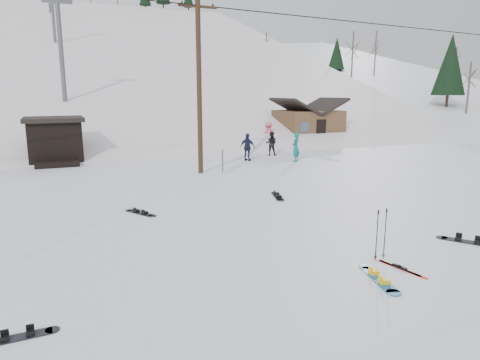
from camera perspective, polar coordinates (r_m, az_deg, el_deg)
name	(u,v)px	position (r m, az deg, el deg)	size (l,w,h in m)	color
ground	(315,286)	(9.94, 9.93, -13.79)	(200.00, 200.00, 0.00)	white
ski_slope	(99,207)	(64.71, -18.34, -3.49)	(60.00, 75.00, 45.00)	white
ridge_right	(339,185)	(73.38, 13.00, -0.63)	(34.00, 85.00, 36.00)	white
treeline_right	(364,122)	(64.40, 16.25, 7.42)	(20.00, 60.00, 10.00)	black
treeline_crest	(79,113)	(93.66, -20.67, 8.32)	(50.00, 6.00, 10.00)	black
utility_pole	(199,83)	(22.57, -5.47, 12.72)	(2.00, 0.26, 9.00)	#3A2819
trail_sign	(223,149)	(22.73, -2.33, 4.15)	(0.50, 0.09, 1.85)	#595B60
lift_hut	(55,140)	(28.52, -23.41, 4.91)	(3.40, 4.10, 2.75)	black
lift_tower_near	(61,45)	(37.62, -22.81, 16.30)	(2.20, 0.36, 8.00)	#595B60
lift_tower_mid	(52,4)	(58.32, -23.77, 20.71)	(2.20, 0.36, 8.00)	#595B60
cabin	(308,125)	(37.38, 9.03, 7.28)	(5.39, 4.40, 3.77)	brown
hero_snowboard	(379,278)	(10.60, 18.04, -12.36)	(0.69, 1.67, 0.12)	#18679D
hero_skis	(400,268)	(11.37, 20.50, -10.90)	(0.36, 1.48, 0.08)	red
ski_poles	(381,233)	(11.65, 18.29, -6.77)	(0.36, 0.10, 1.32)	black
board_scatter_a	(18,337)	(8.89, -27.50, -18.07)	(1.37, 0.30, 0.10)	black
board_scatter_b	(141,213)	(15.66, -13.11, -4.27)	(0.90, 1.34, 0.11)	black
board_scatter_d	(468,241)	(14.03, 28.10, -7.23)	(1.07, 1.45, 0.12)	black
board_scatter_f	(278,196)	(17.73, 5.03, -2.13)	(0.71, 1.57, 0.11)	black
skier_teal	(296,147)	(26.64, 7.44, 4.36)	(0.66, 0.43, 1.81)	#0B736B
skier_dark	(271,144)	(29.15, 4.18, 4.87)	(0.79, 0.62, 1.62)	black
skier_pink	(268,134)	(33.89, 3.81, 6.10)	(1.26, 0.72, 1.94)	#F4566B
skier_navy	(248,147)	(26.75, 1.02, 4.40)	(1.01, 0.42, 1.72)	#161C39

